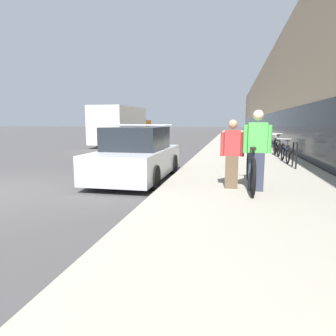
{
  "coord_description": "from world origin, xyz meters",
  "views": [
    {
      "loc": [
        5.37,
        -5.79,
        1.62
      ],
      "look_at": [
        1.62,
        11.82,
        -1.12
      ],
      "focal_mm": 32.0,
      "sensor_mm": 36.0,
      "label": 1
    }
  ],
  "objects_px": {
    "tandem_bicycle": "(251,170)",
    "person_rider": "(257,151)",
    "cruiser_bike_middle": "(277,147)",
    "bike_rack_hoop": "(295,152)",
    "cruiser_bike_nearest": "(285,152)",
    "person_bystander": "(232,154)",
    "cruiser_bike_farthest": "(277,144)",
    "moving_truck": "(123,126)",
    "parked_sedan_curbside": "(137,156)"
  },
  "relations": [
    {
      "from": "tandem_bicycle",
      "to": "moving_truck",
      "type": "height_order",
      "value": "moving_truck"
    },
    {
      "from": "bike_rack_hoop",
      "to": "cruiser_bike_middle",
      "type": "relative_size",
      "value": 0.47
    },
    {
      "from": "cruiser_bike_farthest",
      "to": "moving_truck",
      "type": "bearing_deg",
      "value": 157.09
    },
    {
      "from": "tandem_bicycle",
      "to": "cruiser_bike_farthest",
      "type": "height_order",
      "value": "tandem_bicycle"
    },
    {
      "from": "person_bystander",
      "to": "cruiser_bike_farthest",
      "type": "distance_m",
      "value": 9.73
    },
    {
      "from": "person_rider",
      "to": "moving_truck",
      "type": "xyz_separation_m",
      "value": [
        -8.18,
        13.79,
        0.33
      ]
    },
    {
      "from": "cruiser_bike_nearest",
      "to": "cruiser_bike_middle",
      "type": "bearing_deg",
      "value": 89.93
    },
    {
      "from": "person_rider",
      "to": "person_bystander",
      "type": "distance_m",
      "value": 0.54
    },
    {
      "from": "tandem_bicycle",
      "to": "bike_rack_hoop",
      "type": "distance_m",
      "value": 3.74
    },
    {
      "from": "cruiser_bike_nearest",
      "to": "cruiser_bike_farthest",
      "type": "distance_m",
      "value": 4.42
    },
    {
      "from": "person_rider",
      "to": "cruiser_bike_farthest",
      "type": "relative_size",
      "value": 1.04
    },
    {
      "from": "tandem_bicycle",
      "to": "person_rider",
      "type": "bearing_deg",
      "value": -73.62
    },
    {
      "from": "tandem_bicycle",
      "to": "person_bystander",
      "type": "xyz_separation_m",
      "value": [
        -0.42,
        -0.17,
        0.36
      ]
    },
    {
      "from": "cruiser_bike_nearest",
      "to": "moving_truck",
      "type": "relative_size",
      "value": 0.23
    },
    {
      "from": "cruiser_bike_middle",
      "to": "bike_rack_hoop",
      "type": "bearing_deg",
      "value": -89.34
    },
    {
      "from": "cruiser_bike_nearest",
      "to": "person_bystander",
      "type": "bearing_deg",
      "value": -111.23
    },
    {
      "from": "tandem_bicycle",
      "to": "cruiser_bike_middle",
      "type": "xyz_separation_m",
      "value": [
        1.54,
        7.06,
        -0.0
      ]
    },
    {
      "from": "cruiser_bike_nearest",
      "to": "cruiser_bike_middle",
      "type": "xyz_separation_m",
      "value": [
        0.0,
        2.19,
        0.04
      ]
    },
    {
      "from": "cruiser_bike_farthest",
      "to": "parked_sedan_curbside",
      "type": "distance_m",
      "value": 9.46
    },
    {
      "from": "cruiser_bike_nearest",
      "to": "cruiser_bike_farthest",
      "type": "relative_size",
      "value": 1.05
    },
    {
      "from": "person_rider",
      "to": "tandem_bicycle",
      "type": "bearing_deg",
      "value": 106.38
    },
    {
      "from": "person_bystander",
      "to": "tandem_bicycle",
      "type": "bearing_deg",
      "value": 22.28
    },
    {
      "from": "person_rider",
      "to": "cruiser_bike_middle",
      "type": "distance_m",
      "value": 7.53
    },
    {
      "from": "bike_rack_hoop",
      "to": "cruiser_bike_farthest",
      "type": "distance_m",
      "value": 5.9
    },
    {
      "from": "person_rider",
      "to": "cruiser_bike_nearest",
      "type": "relative_size",
      "value": 0.98
    },
    {
      "from": "bike_rack_hoop",
      "to": "cruiser_bike_farthest",
      "type": "bearing_deg",
      "value": 87.63
    },
    {
      "from": "person_rider",
      "to": "cruiser_bike_farthest",
      "type": "xyz_separation_m",
      "value": [
        1.73,
        9.6,
        -0.5
      ]
    },
    {
      "from": "bike_rack_hoop",
      "to": "cruiser_bike_nearest",
      "type": "height_order",
      "value": "cruiser_bike_nearest"
    },
    {
      "from": "person_bystander",
      "to": "bike_rack_hoop",
      "type": "height_order",
      "value": "person_bystander"
    },
    {
      "from": "cruiser_bike_middle",
      "to": "person_bystander",
      "type": "bearing_deg",
      "value": -105.17
    },
    {
      "from": "person_bystander",
      "to": "cruiser_bike_nearest",
      "type": "distance_m",
      "value": 5.43
    },
    {
      "from": "cruiser_bike_nearest",
      "to": "parked_sedan_curbside",
      "type": "relative_size",
      "value": 0.44
    },
    {
      "from": "person_rider",
      "to": "cruiser_bike_nearest",
      "type": "xyz_separation_m",
      "value": [
        1.44,
        5.19,
        -0.51
      ]
    },
    {
      "from": "person_bystander",
      "to": "person_rider",
      "type": "bearing_deg",
      "value": -15.45
    },
    {
      "from": "person_rider",
      "to": "moving_truck",
      "type": "bearing_deg",
      "value": 120.69
    },
    {
      "from": "parked_sedan_curbside",
      "to": "bike_rack_hoop",
      "type": "bearing_deg",
      "value": 25.38
    },
    {
      "from": "person_bystander",
      "to": "parked_sedan_curbside",
      "type": "height_order",
      "value": "person_bystander"
    },
    {
      "from": "person_rider",
      "to": "moving_truck",
      "type": "relative_size",
      "value": 0.23
    },
    {
      "from": "tandem_bicycle",
      "to": "person_rider",
      "type": "relative_size",
      "value": 1.48
    },
    {
      "from": "person_bystander",
      "to": "moving_truck",
      "type": "bearing_deg",
      "value": 119.34
    },
    {
      "from": "bike_rack_hoop",
      "to": "cruiser_bike_farthest",
      "type": "xyz_separation_m",
      "value": [
        0.24,
        5.89,
        -0.15
      ]
    },
    {
      "from": "cruiser_bike_nearest",
      "to": "cruiser_bike_farthest",
      "type": "xyz_separation_m",
      "value": [
        0.29,
        4.41,
        0.0
      ]
    },
    {
      "from": "person_rider",
      "to": "person_bystander",
      "type": "bearing_deg",
      "value": 164.55
    },
    {
      "from": "tandem_bicycle",
      "to": "cruiser_bike_middle",
      "type": "bearing_deg",
      "value": 77.7
    },
    {
      "from": "person_bystander",
      "to": "cruiser_bike_middle",
      "type": "xyz_separation_m",
      "value": [
        1.96,
        7.24,
        -0.36
      ]
    },
    {
      "from": "person_rider",
      "to": "cruiser_bike_middle",
      "type": "relative_size",
      "value": 0.96
    },
    {
      "from": "bike_rack_hoop",
      "to": "cruiser_bike_middle",
      "type": "distance_m",
      "value": 3.68
    },
    {
      "from": "cruiser_bike_nearest",
      "to": "moving_truck",
      "type": "distance_m",
      "value": 12.94
    },
    {
      "from": "person_bystander",
      "to": "parked_sedan_curbside",
      "type": "distance_m",
      "value": 2.98
    },
    {
      "from": "person_rider",
      "to": "cruiser_bike_farthest",
      "type": "distance_m",
      "value": 9.76
    }
  ]
}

